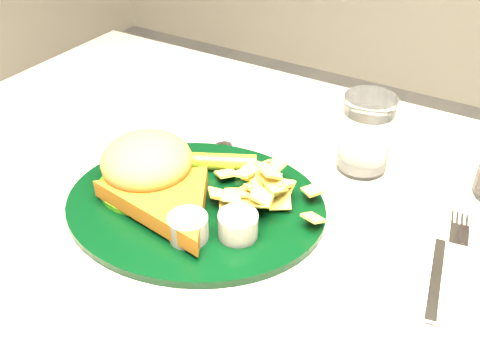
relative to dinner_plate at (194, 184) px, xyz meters
name	(u,v)px	position (x,y,z in m)	size (l,w,h in m)	color
dinner_plate	(194,184)	(0.00, 0.00, 0.00)	(0.34, 0.28, 0.08)	black
water_glass	(366,134)	(0.15, 0.20, 0.02)	(0.07, 0.07, 0.11)	white
fork_napkin	(438,272)	(0.30, 0.04, -0.03)	(0.13, 0.17, 0.01)	white
spoon	(202,172)	(-0.03, 0.07, -0.03)	(0.04, 0.14, 0.01)	silver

